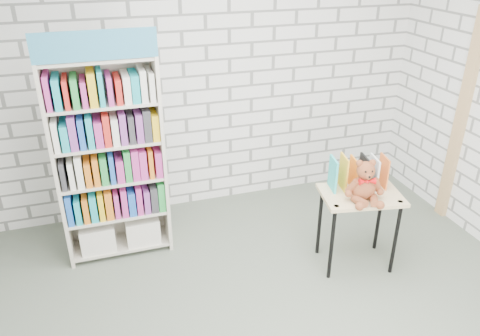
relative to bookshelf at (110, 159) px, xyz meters
name	(u,v)px	position (x,y,z in m)	size (l,w,h in m)	color
ground	(278,325)	(1.03, -1.36, -0.92)	(4.50, 4.50, 0.00)	#535D4E
room_shell	(290,97)	(1.03, -1.36, 0.86)	(4.52, 4.02, 2.81)	silver
bookshelf	(110,159)	(0.00, 0.00, 0.00)	(0.90, 0.35, 2.02)	beige
display_table	(360,204)	(1.95, -0.85, -0.32)	(0.73, 0.56, 0.70)	#D1B87D
table_books	(359,173)	(1.97, -0.75, -0.08)	(0.49, 0.28, 0.27)	#2BBAB8
teddy_bear	(365,185)	(1.91, -0.95, -0.08)	(0.32, 0.31, 0.35)	brown
door_trim	(461,120)	(3.25, -0.41, 0.13)	(0.05, 0.12, 2.10)	tan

